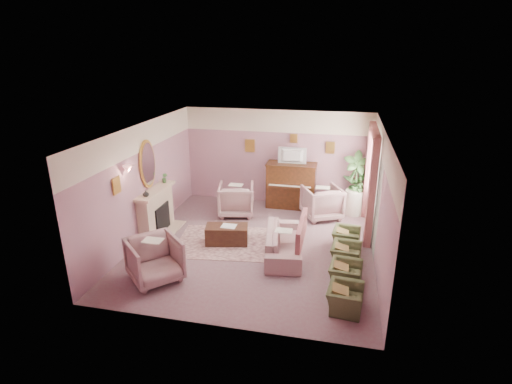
% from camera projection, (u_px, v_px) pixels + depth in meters
% --- Properties ---
extents(floor, '(5.50, 6.00, 0.01)m').
position_uv_depth(floor, '(254.00, 245.00, 9.54)').
color(floor, '#785760').
rests_on(floor, ground).
extents(ceiling, '(5.50, 6.00, 0.01)m').
position_uv_depth(ceiling, '(254.00, 129.00, 8.59)').
color(ceiling, beige).
rests_on(ceiling, wall_back).
extents(wall_back, '(5.50, 0.02, 2.80)m').
position_uv_depth(wall_back, '(277.00, 157.00, 11.82)').
color(wall_back, gray).
rests_on(wall_back, floor).
extents(wall_front, '(5.50, 0.02, 2.80)m').
position_uv_depth(wall_front, '(213.00, 252.00, 6.31)').
color(wall_front, gray).
rests_on(wall_front, floor).
extents(wall_left, '(0.02, 6.00, 2.80)m').
position_uv_depth(wall_left, '(143.00, 182.00, 9.62)').
color(wall_left, gray).
rests_on(wall_left, floor).
extents(wall_right, '(0.02, 6.00, 2.80)m').
position_uv_depth(wall_right, '(380.00, 200.00, 8.50)').
color(wall_right, gray).
rests_on(wall_right, floor).
extents(picture_rail_band, '(5.50, 0.01, 0.65)m').
position_uv_depth(picture_rail_band, '(277.00, 121.00, 11.44)').
color(picture_rail_band, '#F4E7CD').
rests_on(picture_rail_band, wall_back).
extents(stripe_panel, '(0.01, 3.00, 2.15)m').
position_uv_depth(stripe_panel, '(374.00, 194.00, 9.81)').
color(stripe_panel, '#AEB5A5').
rests_on(stripe_panel, wall_right).
extents(fireplace_surround, '(0.30, 1.40, 1.10)m').
position_uv_depth(fireplace_surround, '(156.00, 212.00, 10.06)').
color(fireplace_surround, '#CFB294').
rests_on(fireplace_surround, floor).
extents(fireplace_inset, '(0.18, 0.72, 0.68)m').
position_uv_depth(fireplace_inset, '(160.00, 218.00, 10.09)').
color(fireplace_inset, black).
rests_on(fireplace_inset, floor).
extents(fire_ember, '(0.06, 0.54, 0.10)m').
position_uv_depth(fire_ember, '(162.00, 225.00, 10.14)').
color(fire_ember, orange).
rests_on(fire_ember, floor).
extents(mantel_shelf, '(0.40, 1.55, 0.07)m').
position_uv_depth(mantel_shelf, '(155.00, 191.00, 9.86)').
color(mantel_shelf, '#CFB294').
rests_on(mantel_shelf, fireplace_surround).
extents(hearth, '(0.55, 1.50, 0.02)m').
position_uv_depth(hearth, '(165.00, 232.00, 10.20)').
color(hearth, '#CFB294').
rests_on(hearth, floor).
extents(mirror_frame, '(0.04, 0.72, 1.20)m').
position_uv_depth(mirror_frame, '(148.00, 164.00, 9.66)').
color(mirror_frame, gold).
rests_on(mirror_frame, wall_left).
extents(mirror_glass, '(0.01, 0.60, 1.06)m').
position_uv_depth(mirror_glass, '(148.00, 164.00, 9.65)').
color(mirror_glass, silver).
rests_on(mirror_glass, wall_left).
extents(sconce_shade, '(0.20, 0.20, 0.16)m').
position_uv_depth(sconce_shade, '(128.00, 169.00, 8.62)').
color(sconce_shade, pink).
rests_on(sconce_shade, wall_left).
extents(piano, '(1.40, 0.60, 1.30)m').
position_uv_depth(piano, '(291.00, 186.00, 11.68)').
color(piano, '#3F200F').
rests_on(piano, floor).
extents(piano_keyshelf, '(1.30, 0.12, 0.06)m').
position_uv_depth(piano_keyshelf, '(289.00, 187.00, 11.33)').
color(piano_keyshelf, '#3F200F').
rests_on(piano_keyshelf, piano).
extents(piano_keys, '(1.20, 0.08, 0.02)m').
position_uv_depth(piano_keys, '(290.00, 186.00, 11.32)').
color(piano_keys, white).
rests_on(piano_keys, piano).
extents(piano_top, '(1.45, 0.65, 0.04)m').
position_uv_depth(piano_top, '(292.00, 164.00, 11.45)').
color(piano_top, '#3F200F').
rests_on(piano_top, piano).
extents(television, '(0.80, 0.12, 0.48)m').
position_uv_depth(television, '(292.00, 155.00, 11.31)').
color(television, black).
rests_on(television, piano).
extents(print_back_left, '(0.30, 0.03, 0.38)m').
position_uv_depth(print_back_left, '(250.00, 146.00, 11.84)').
color(print_back_left, gold).
rests_on(print_back_left, wall_back).
extents(print_back_right, '(0.26, 0.03, 0.34)m').
position_uv_depth(print_back_right, '(330.00, 148.00, 11.34)').
color(print_back_right, gold).
rests_on(print_back_right, wall_back).
extents(print_back_mid, '(0.22, 0.03, 0.26)m').
position_uv_depth(print_back_mid, '(294.00, 138.00, 11.48)').
color(print_back_mid, gold).
rests_on(print_back_mid, wall_back).
extents(print_left_wall, '(0.03, 0.28, 0.36)m').
position_uv_depth(print_left_wall, '(117.00, 185.00, 8.40)').
color(print_left_wall, gold).
rests_on(print_left_wall, wall_left).
extents(window_blind, '(0.03, 1.40, 1.80)m').
position_uv_depth(window_blind, '(375.00, 166.00, 9.84)').
color(window_blind, silver).
rests_on(window_blind, wall_right).
extents(curtain_left, '(0.16, 0.34, 2.60)m').
position_uv_depth(curtain_left, '(372.00, 194.00, 9.14)').
color(curtain_left, '#9B5054').
rests_on(curtain_left, floor).
extents(curtain_right, '(0.16, 0.34, 2.60)m').
position_uv_depth(curtain_right, '(368.00, 171.00, 10.83)').
color(curtain_right, '#9B5054').
rests_on(curtain_right, floor).
extents(pelmet, '(0.16, 2.20, 0.16)m').
position_uv_depth(pelmet, '(375.00, 132.00, 9.56)').
color(pelmet, '#9B5054').
rests_on(pelmet, wall_right).
extents(mantel_plant, '(0.16, 0.16, 0.28)m').
position_uv_depth(mantel_plant, '(165.00, 178.00, 10.31)').
color(mantel_plant, '#48803E').
rests_on(mantel_plant, mantel_shelf).
extents(mantel_vase, '(0.16, 0.16, 0.16)m').
position_uv_depth(mantel_vase, '(146.00, 194.00, 9.36)').
color(mantel_vase, '#F4E7CD').
rests_on(mantel_vase, mantel_shelf).
extents(area_rug, '(2.70, 2.09, 0.01)m').
position_uv_depth(area_rug, '(229.00, 242.00, 9.68)').
color(area_rug, '#A27775').
rests_on(area_rug, floor).
extents(coffee_table, '(1.08, 0.69, 0.45)m').
position_uv_depth(coffee_table, '(227.00, 235.00, 9.59)').
color(coffee_table, '#3B2115').
rests_on(coffee_table, floor).
extents(table_paper, '(0.35, 0.28, 0.01)m').
position_uv_depth(table_paper, '(229.00, 226.00, 9.50)').
color(table_paper, silver).
rests_on(table_paper, coffee_table).
extents(sofa, '(0.67, 2.00, 0.81)m').
position_uv_depth(sofa, '(284.00, 237.00, 9.04)').
color(sofa, '#AF8887').
rests_on(sofa, floor).
extents(sofa_throw, '(0.10, 1.52, 0.56)m').
position_uv_depth(sofa_throw, '(302.00, 231.00, 8.89)').
color(sofa_throw, '#9B5054').
rests_on(sofa_throw, sofa).
extents(floral_armchair_left, '(0.95, 0.95, 0.99)m').
position_uv_depth(floral_armchair_left, '(236.00, 198.00, 11.17)').
color(floral_armchair_left, '#AF8887').
rests_on(floral_armchair_left, floor).
extents(floral_armchair_right, '(0.95, 0.95, 0.99)m').
position_uv_depth(floral_armchair_right, '(322.00, 201.00, 10.96)').
color(floral_armchair_right, '#AF8887').
rests_on(floral_armchair_right, floor).
extents(floral_armchair_front, '(0.95, 0.95, 0.99)m').
position_uv_depth(floral_armchair_front, '(155.00, 258.00, 7.98)').
color(floral_armchair_front, '#AF8887').
rests_on(floral_armchair_front, floor).
extents(olive_chair_a, '(0.49, 0.70, 0.61)m').
position_uv_depth(olive_chair_a, '(345.00, 294.00, 7.12)').
color(olive_chair_a, '#4A542F').
rests_on(olive_chair_a, floor).
extents(olive_chair_b, '(0.49, 0.70, 0.61)m').
position_uv_depth(olive_chair_b, '(346.00, 271.00, 7.87)').
color(olive_chair_b, '#4A542F').
rests_on(olive_chair_b, floor).
extents(olive_chair_c, '(0.49, 0.70, 0.61)m').
position_uv_depth(olive_chair_c, '(346.00, 251.00, 8.62)').
color(olive_chair_c, '#4A542F').
rests_on(olive_chair_c, floor).
extents(olive_chair_d, '(0.49, 0.70, 0.61)m').
position_uv_depth(olive_chair_d, '(346.00, 235.00, 9.38)').
color(olive_chair_d, '#4A542F').
rests_on(olive_chair_d, floor).
extents(side_table, '(0.52, 0.52, 0.70)m').
position_uv_depth(side_table, '(354.00, 202.00, 11.25)').
color(side_table, white).
rests_on(side_table, floor).
extents(side_plant_big, '(0.30, 0.30, 0.34)m').
position_uv_depth(side_plant_big, '(356.00, 185.00, 11.08)').
color(side_plant_big, '#48803E').
rests_on(side_plant_big, side_table).
extents(side_plant_small, '(0.16, 0.16, 0.28)m').
position_uv_depth(side_plant_small, '(360.00, 187.00, 10.97)').
color(side_plant_small, '#48803E').
rests_on(side_plant_small, side_table).
extents(palm_pot, '(0.34, 0.34, 0.34)m').
position_uv_depth(palm_pot, '(354.00, 206.00, 11.44)').
color(palm_pot, '#AD6F55').
rests_on(palm_pot, floor).
extents(palm_plant, '(0.76, 0.76, 1.44)m').
position_uv_depth(palm_plant, '(356.00, 177.00, 11.14)').
color(palm_plant, '#48803E').
rests_on(palm_plant, palm_pot).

